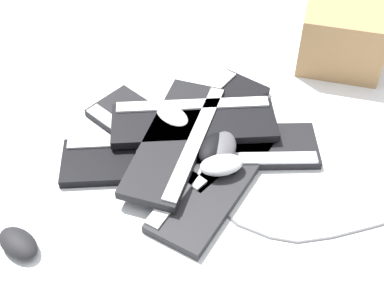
{
  "coord_description": "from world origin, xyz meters",
  "views": [
    {
      "loc": [
        -0.99,
        -0.29,
        1.04
      ],
      "look_at": [
        -0.07,
        -0.0,
        0.03
      ],
      "focal_mm": 50.0,
      "sensor_mm": 36.0,
      "label": 1
    }
  ],
  "objects_px": {
    "keyboard_6": "(194,121)",
    "mouse_1": "(213,148)",
    "mouse_3": "(223,147)",
    "keyboard_1": "(158,137)",
    "keyboard_2": "(147,158)",
    "keyboard_5": "(176,139)",
    "mouse_0": "(172,117)",
    "keyboard_3": "(215,179)",
    "mouse_4": "(221,165)",
    "keyboard_0": "(205,121)",
    "cardboard_box": "(343,36)",
    "mouse_2": "(18,243)",
    "keyboard_4": "(234,147)"
  },
  "relations": [
    {
      "from": "keyboard_1",
      "to": "keyboard_4",
      "type": "relative_size",
      "value": 0.99
    },
    {
      "from": "mouse_4",
      "to": "keyboard_4",
      "type": "bearing_deg",
      "value": 53.69
    },
    {
      "from": "keyboard_3",
      "to": "mouse_1",
      "type": "height_order",
      "value": "mouse_1"
    },
    {
      "from": "keyboard_4",
      "to": "keyboard_1",
      "type": "bearing_deg",
      "value": 96.96
    },
    {
      "from": "keyboard_2",
      "to": "keyboard_5",
      "type": "relative_size",
      "value": 1.05
    },
    {
      "from": "keyboard_3",
      "to": "keyboard_2",
      "type": "bearing_deg",
      "value": 85.4
    },
    {
      "from": "keyboard_3",
      "to": "mouse_4",
      "type": "xyz_separation_m",
      "value": [
        0.02,
        -0.01,
        0.04
      ]
    },
    {
      "from": "keyboard_1",
      "to": "cardboard_box",
      "type": "relative_size",
      "value": 1.89
    },
    {
      "from": "keyboard_2",
      "to": "keyboard_3",
      "type": "bearing_deg",
      "value": -94.6
    },
    {
      "from": "keyboard_5",
      "to": "keyboard_6",
      "type": "distance_m",
      "value": 0.08
    },
    {
      "from": "keyboard_3",
      "to": "keyboard_6",
      "type": "bearing_deg",
      "value": 34.12
    },
    {
      "from": "keyboard_0",
      "to": "mouse_1",
      "type": "bearing_deg",
      "value": -155.3
    },
    {
      "from": "mouse_3",
      "to": "keyboard_1",
      "type": "bearing_deg",
      "value": -101.78
    },
    {
      "from": "mouse_2",
      "to": "mouse_1",
      "type": "bearing_deg",
      "value": 70.25
    },
    {
      "from": "mouse_1",
      "to": "mouse_3",
      "type": "xyz_separation_m",
      "value": [
        0.01,
        -0.02,
        0.0
      ]
    },
    {
      "from": "keyboard_5",
      "to": "mouse_0",
      "type": "distance_m",
      "value": 0.08
    },
    {
      "from": "mouse_2",
      "to": "keyboard_5",
      "type": "bearing_deg",
      "value": 80.3
    },
    {
      "from": "keyboard_6",
      "to": "mouse_1",
      "type": "height_order",
      "value": "mouse_1"
    },
    {
      "from": "keyboard_2",
      "to": "mouse_1",
      "type": "bearing_deg",
      "value": -71.66
    },
    {
      "from": "keyboard_5",
      "to": "keyboard_6",
      "type": "height_order",
      "value": "same"
    },
    {
      "from": "keyboard_3",
      "to": "keyboard_0",
      "type": "bearing_deg",
      "value": 23.36
    },
    {
      "from": "mouse_0",
      "to": "mouse_3",
      "type": "xyz_separation_m",
      "value": [
        -0.07,
        -0.16,
        0.0
      ]
    },
    {
      "from": "keyboard_1",
      "to": "keyboard_5",
      "type": "distance_m",
      "value": 0.07
    },
    {
      "from": "keyboard_1",
      "to": "keyboard_2",
      "type": "height_order",
      "value": "same"
    },
    {
      "from": "keyboard_6",
      "to": "mouse_1",
      "type": "xyz_separation_m",
      "value": [
        -0.08,
        -0.08,
        0.01
      ]
    },
    {
      "from": "keyboard_0",
      "to": "keyboard_3",
      "type": "xyz_separation_m",
      "value": [
        -0.19,
        -0.08,
        0.0
      ]
    },
    {
      "from": "mouse_1",
      "to": "mouse_2",
      "type": "height_order",
      "value": "mouse_1"
    },
    {
      "from": "keyboard_0",
      "to": "mouse_1",
      "type": "relative_size",
      "value": 4.23
    },
    {
      "from": "keyboard_3",
      "to": "mouse_0",
      "type": "relative_size",
      "value": 4.21
    },
    {
      "from": "keyboard_3",
      "to": "keyboard_4",
      "type": "distance_m",
      "value": 0.12
    },
    {
      "from": "mouse_4",
      "to": "cardboard_box",
      "type": "distance_m",
      "value": 0.62
    },
    {
      "from": "keyboard_6",
      "to": "keyboard_0",
      "type": "bearing_deg",
      "value": -27.73
    },
    {
      "from": "keyboard_6",
      "to": "mouse_3",
      "type": "xyz_separation_m",
      "value": [
        -0.07,
        -0.1,
        0.01
      ]
    },
    {
      "from": "mouse_2",
      "to": "mouse_0",
      "type": "bearing_deg",
      "value": 87.88
    },
    {
      "from": "mouse_3",
      "to": "mouse_0",
      "type": "bearing_deg",
      "value": -118.69
    },
    {
      "from": "keyboard_1",
      "to": "keyboard_2",
      "type": "xyz_separation_m",
      "value": [
        -0.08,
        -0.0,
        0.0
      ]
    },
    {
      "from": "keyboard_3",
      "to": "mouse_4",
      "type": "distance_m",
      "value": 0.04
    },
    {
      "from": "mouse_4",
      "to": "keyboard_2",
      "type": "bearing_deg",
      "value": 149.81
    },
    {
      "from": "keyboard_3",
      "to": "keyboard_6",
      "type": "relative_size",
      "value": 1.0
    },
    {
      "from": "keyboard_0",
      "to": "mouse_2",
      "type": "bearing_deg",
      "value": 150.69
    },
    {
      "from": "mouse_1",
      "to": "keyboard_1",
      "type": "bearing_deg",
      "value": 87.47
    },
    {
      "from": "keyboard_3",
      "to": "mouse_0",
      "type": "height_order",
      "value": "mouse_0"
    },
    {
      "from": "mouse_0",
      "to": "keyboard_5",
      "type": "bearing_deg",
      "value": 146.59
    },
    {
      "from": "keyboard_1",
      "to": "mouse_3",
      "type": "height_order",
      "value": "mouse_3"
    },
    {
      "from": "keyboard_1",
      "to": "keyboard_3",
      "type": "relative_size",
      "value": 1.0
    },
    {
      "from": "mouse_4",
      "to": "cardboard_box",
      "type": "relative_size",
      "value": 0.45
    },
    {
      "from": "keyboard_2",
      "to": "keyboard_5",
      "type": "distance_m",
      "value": 0.09
    },
    {
      "from": "keyboard_5",
      "to": "keyboard_6",
      "type": "relative_size",
      "value": 0.95
    },
    {
      "from": "keyboard_0",
      "to": "keyboard_5",
      "type": "bearing_deg",
      "value": 159.01
    },
    {
      "from": "mouse_1",
      "to": "mouse_4",
      "type": "bearing_deg",
      "value": -137.52
    }
  ]
}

